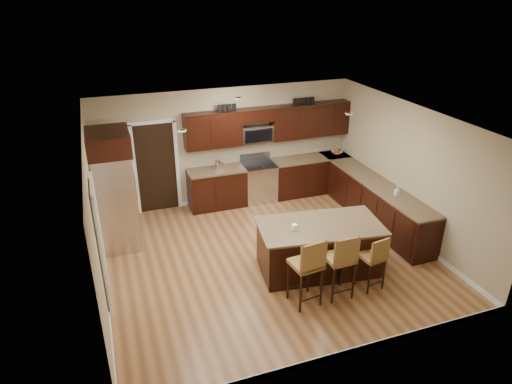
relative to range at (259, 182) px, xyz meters
name	(u,v)px	position (x,y,z in m)	size (l,w,h in m)	color
floor	(269,257)	(-0.68, -2.45, -0.47)	(6.00, 6.00, 0.00)	#94643B
ceiling	(271,120)	(-0.68, -2.45, 2.23)	(6.00, 6.00, 0.00)	silver
wall_back	(227,146)	(-0.68, 0.30, 0.88)	(6.00, 6.00, 0.00)	tan
wall_left	(95,220)	(-3.68, -2.45, 0.88)	(5.50, 5.50, 0.00)	tan
wall_right	(409,172)	(2.32, -2.45, 0.88)	(5.50, 5.50, 0.00)	tan
base_cabinets	(324,191)	(1.22, -1.01, -0.01)	(4.02, 3.96, 0.92)	black
upper_cabinets	(272,123)	(0.36, 0.13, 1.37)	(4.00, 0.33, 0.80)	black
range	(259,182)	(0.00, 0.00, 0.00)	(0.76, 0.64, 1.11)	silver
microwave	(256,134)	(0.00, 0.15, 1.15)	(0.76, 0.31, 0.40)	silver
doorway	(156,168)	(-2.33, 0.28, 0.56)	(0.85, 0.03, 2.06)	black
pantry_door	(100,247)	(-3.66, -2.75, 0.55)	(0.03, 0.80, 2.04)	white
letter_decor	(266,104)	(0.22, 0.13, 1.82)	(2.20, 0.03, 0.15)	black
island	(319,249)	(0.02, -3.13, -0.04)	(2.31, 1.43, 0.92)	black
stool_left	(308,265)	(-0.61, -3.98, 0.29)	(0.51, 0.51, 1.22)	olive
stool_mid	(342,259)	(-0.01, -3.98, 0.27)	(0.45, 0.45, 1.19)	olive
stool_right	(374,257)	(0.62, -3.96, 0.16)	(0.43, 0.43, 1.01)	olive
refrigerator	(114,189)	(-3.30, -0.98, 0.73)	(0.79, 1.03, 2.35)	silver
floor_mat	(304,215)	(0.70, -1.12, -0.47)	(0.85, 0.57, 0.01)	brown
fruit_bowl	(337,153)	(2.07, 0.00, 0.48)	(0.26, 0.26, 0.06)	silver
soap_bottle	(397,191)	(2.02, -2.54, 0.54)	(0.08, 0.08, 0.18)	#B2B2B2
canister_tall	(218,165)	(-0.99, 0.00, 0.56)	(0.12, 0.12, 0.22)	silver
canister_short	(221,166)	(-0.91, 0.00, 0.53)	(0.11, 0.11, 0.16)	silver
island_jar	(294,227)	(-0.48, -3.13, 0.50)	(0.10, 0.10, 0.10)	white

